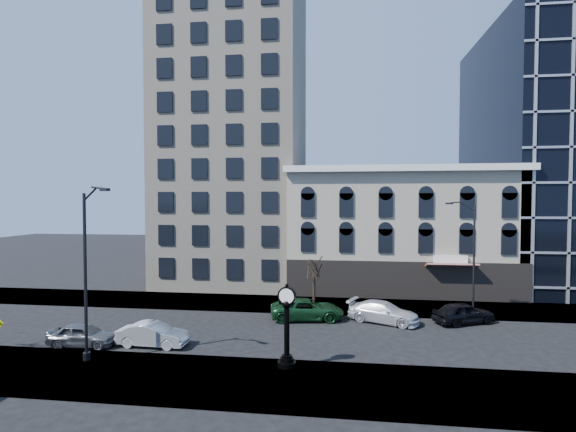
# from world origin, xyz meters

# --- Properties ---
(ground) EXTENTS (160.00, 160.00, 0.00)m
(ground) POSITION_xyz_m (0.00, 0.00, 0.00)
(ground) COLOR black
(ground) RESTS_ON ground
(sidewalk_far) EXTENTS (160.00, 6.00, 0.12)m
(sidewalk_far) POSITION_xyz_m (0.00, 8.00, 0.06)
(sidewalk_far) COLOR gray
(sidewalk_far) RESTS_ON ground
(sidewalk_near) EXTENTS (160.00, 6.00, 0.12)m
(sidewalk_near) POSITION_xyz_m (0.00, -8.00, 0.06)
(sidewalk_near) COLOR gray
(sidewalk_near) RESTS_ON ground
(cream_tower) EXTENTS (15.90, 15.40, 42.50)m
(cream_tower) POSITION_xyz_m (-6.11, 18.88, 19.32)
(cream_tower) COLOR beige
(cream_tower) RESTS_ON ground
(victorian_row) EXTENTS (22.60, 11.19, 12.50)m
(victorian_row) POSITION_xyz_m (12.00, 15.89, 6.00)
(victorian_row) COLOR #A69E89
(victorian_row) RESTS_ON ground
(street_clock) EXTENTS (1.03, 1.03, 4.56)m
(street_clock) POSITION_xyz_m (3.20, -6.02, 2.18)
(street_clock) COLOR black
(street_clock) RESTS_ON sidewalk_near
(street_lamp_near) EXTENTS (2.43, 1.31, 10.04)m
(street_lamp_near) POSITION_xyz_m (-7.54, -6.86, 7.70)
(street_lamp_near) COLOR black
(street_lamp_near) RESTS_ON sidewalk_near
(street_lamp_far) EXTENTS (2.39, 0.37, 9.21)m
(street_lamp_far) POSITION_xyz_m (15.87, 6.02, 7.07)
(street_lamp_far) COLOR black
(street_lamp_far) RESTS_ON sidewalk_far
(bare_tree_far) EXTENTS (2.85, 2.85, 4.89)m
(bare_tree_far) POSITION_xyz_m (3.90, 6.29, 3.81)
(bare_tree_far) COLOR black
(bare_tree_far) RESTS_ON sidewalk_far
(car_near_a) EXTENTS (4.35, 2.00, 1.44)m
(car_near_a) POSITION_xyz_m (-10.03, -4.12, 0.72)
(car_near_a) COLOR #595B60
(car_near_a) RESTS_ON ground
(car_near_b) EXTENTS (4.49, 1.67, 1.46)m
(car_near_b) POSITION_xyz_m (-5.65, -3.54, 0.73)
(car_near_b) COLOR silver
(car_near_b) RESTS_ON ground
(car_far_a) EXTENTS (6.00, 3.42, 1.58)m
(car_far_a) POSITION_xyz_m (3.56, 3.58, 0.79)
(car_far_a) COLOR #143F1E
(car_far_a) RESTS_ON ground
(car_far_b) EXTENTS (5.79, 4.07, 1.56)m
(car_far_b) POSITION_xyz_m (9.34, 3.53, 0.78)
(car_far_b) COLOR silver
(car_far_b) RESTS_ON ground
(car_far_c) EXTENTS (5.04, 3.63, 1.59)m
(car_far_c) POSITION_xyz_m (15.24, 3.97, 0.80)
(car_far_c) COLOR black
(car_far_c) RESTS_ON ground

